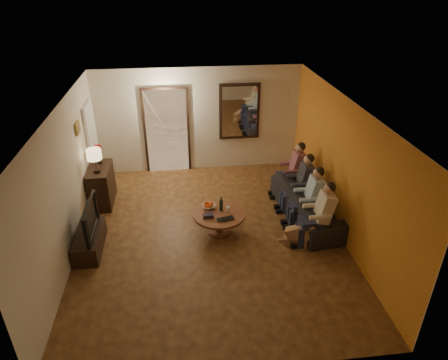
{
  "coord_description": "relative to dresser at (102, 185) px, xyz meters",
  "views": [
    {
      "loc": [
        -0.49,
        -6.35,
        4.64
      ],
      "look_at": [
        0.3,
        0.3,
        1.05
      ],
      "focal_mm": 32.0,
      "sensor_mm": 36.0,
      "label": 1
    }
  ],
  "objects": [
    {
      "name": "laptop",
      "position": [
        2.53,
        -1.73,
        0.04
      ],
      "size": [
        0.37,
        0.28,
        0.03
      ],
      "primitive_type": "imported",
      "rotation": [
        0.0,
        0.0,
        0.22
      ],
      "color": "black",
      "rests_on": "coffee_table"
    },
    {
      "name": "dresser",
      "position": [
        0.0,
        0.0,
        0.0
      ],
      "size": [
        0.45,
        0.95,
        0.85
      ],
      "primitive_type": "cube",
      "color": "black",
      "rests_on": "floor"
    },
    {
      "name": "tv_stand",
      "position": [
        0.0,
        -1.7,
        -0.24
      ],
      "size": [
        0.45,
        1.11,
        0.37
      ],
      "primitive_type": "cube",
      "color": "black",
      "rests_on": "floor"
    },
    {
      "name": "art_canvas",
      "position": [
        -0.21,
        -0.23,
        1.43
      ],
      "size": [
        0.01,
        0.22,
        0.18
      ],
      "primitive_type": "cube",
      "color": "brown",
      "rests_on": "left_wall"
    },
    {
      "name": "flower_vase",
      "position": [
        0.0,
        0.22,
        0.64
      ],
      "size": [
        0.14,
        0.14,
        0.44
      ],
      "primitive_type": null,
      "color": "red",
      "rests_on": "dresser"
    },
    {
      "name": "right_wall",
      "position": [
        4.75,
        -1.53,
        0.88
      ],
      "size": [
        0.02,
        6.0,
        2.6
      ],
      "primitive_type": "cube",
      "color": "beige",
      "rests_on": "floor"
    },
    {
      "name": "wine_bottle",
      "position": [
        2.48,
        -1.35,
        0.18
      ],
      "size": [
        0.07,
        0.07,
        0.31
      ],
      "primitive_type": null,
      "color": "black",
      "rests_on": "coffee_table"
    },
    {
      "name": "person_d",
      "position": [
        4.24,
        -0.21,
        0.18
      ],
      "size": [
        0.6,
        0.4,
        1.2
      ],
      "primitive_type": null,
      "color": "tan",
      "rests_on": "sofa"
    },
    {
      "name": "white_door",
      "position": [
        -0.21,
        0.77,
        0.6
      ],
      "size": [
        0.06,
        0.85,
        2.04
      ],
      "primitive_type": "cube",
      "color": "white",
      "rests_on": "floor"
    },
    {
      "name": "person_a",
      "position": [
        4.24,
        -2.01,
        0.18
      ],
      "size": [
        0.6,
        0.4,
        1.2
      ],
      "primitive_type": null,
      "color": "tan",
      "rests_on": "sofa"
    },
    {
      "name": "bowl",
      "position": [
        2.25,
        -1.23,
        0.06
      ],
      "size": [
        0.26,
        0.26,
        0.06
      ],
      "primitive_type": "imported",
      "color": "white",
      "rests_on": "coffee_table"
    },
    {
      "name": "person_c",
      "position": [
        4.24,
        -0.81,
        0.18
      ],
      "size": [
        0.6,
        0.4,
        1.2
      ],
      "primitive_type": null,
      "color": "tan",
      "rests_on": "sofa"
    },
    {
      "name": "tv",
      "position": [
        0.0,
        -1.7,
        0.25
      ],
      "size": [
        1.05,
        0.14,
        0.6
      ],
      "primitive_type": "imported",
      "rotation": [
        0.0,
        0.0,
        1.57
      ],
      "color": "black",
      "rests_on": "tv_stand"
    },
    {
      "name": "dog",
      "position": [
        3.85,
        -2.02,
        -0.14
      ],
      "size": [
        0.61,
        0.44,
        0.56
      ],
      "primitive_type": null,
      "rotation": [
        0.0,
        0.0,
        -0.41
      ],
      "color": "#A2744B",
      "rests_on": "floor"
    },
    {
      "name": "front_wall",
      "position": [
        2.25,
        -4.53,
        0.88
      ],
      "size": [
        5.0,
        0.02,
        2.6
      ],
      "primitive_type": "cube",
      "color": "beige",
      "rests_on": "floor"
    },
    {
      "name": "left_wall",
      "position": [
        -0.25,
        -1.53,
        0.88
      ],
      "size": [
        0.02,
        6.0,
        2.6
      ],
      "primitive_type": "cube",
      "color": "beige",
      "rests_on": "floor"
    },
    {
      "name": "kitchen_doorway",
      "position": [
        1.45,
        1.45,
        0.63
      ],
      "size": [
        1.0,
        0.06,
        2.1
      ],
      "primitive_type": "cube",
      "color": "#FFE0A5",
      "rests_on": "floor"
    },
    {
      "name": "door_trim",
      "position": [
        1.45,
        1.44,
        0.63
      ],
      "size": [
        1.12,
        0.04,
        2.22
      ],
      "primitive_type": "cube",
      "color": "black",
      "rests_on": "floor"
    },
    {
      "name": "fridge_glimpse",
      "position": [
        1.7,
        1.45,
        0.48
      ],
      "size": [
        0.45,
        0.03,
        1.7
      ],
      "primitive_type": "cube",
      "color": "silver",
      "rests_on": "floor"
    },
    {
      "name": "person_b",
      "position": [
        4.24,
        -1.41,
        0.18
      ],
      "size": [
        0.6,
        0.4,
        1.2
      ],
      "primitive_type": null,
      "color": "tan",
      "rests_on": "sofa"
    },
    {
      "name": "mirror_frame",
      "position": [
        3.25,
        1.43,
        1.08
      ],
      "size": [
        1.0,
        0.05,
        1.4
      ],
      "primitive_type": "cube",
      "color": "black",
      "rests_on": "back_wall"
    },
    {
      "name": "framed_art",
      "position": [
        -0.22,
        -0.23,
        1.43
      ],
      "size": [
        0.03,
        0.28,
        0.24
      ],
      "primitive_type": "cube",
      "color": "#B28C33",
      "rests_on": "left_wall"
    },
    {
      "name": "sofa",
      "position": [
        4.34,
        -1.11,
        -0.09
      ],
      "size": [
        2.34,
        1.13,
        0.66
      ],
      "primitive_type": "imported",
      "rotation": [
        0.0,
        0.0,
        1.68
      ],
      "color": "black",
      "rests_on": "floor"
    },
    {
      "name": "floor",
      "position": [
        2.25,
        -1.53,
        -0.42
      ],
      "size": [
        5.0,
        6.0,
        0.01
      ],
      "primitive_type": "cube",
      "color": "#462312",
      "rests_on": "ground"
    },
    {
      "name": "table_lamp",
      "position": [
        0.0,
        -0.22,
        0.69
      ],
      "size": [
        0.3,
        0.3,
        0.54
      ],
      "primitive_type": null,
      "color": "beige",
      "rests_on": "dresser"
    },
    {
      "name": "back_wall",
      "position": [
        2.25,
        1.47,
        0.88
      ],
      "size": [
        5.0,
        0.02,
        2.6
      ],
      "primitive_type": "cube",
      "color": "beige",
      "rests_on": "floor"
    },
    {
      "name": "wine_glass",
      "position": [
        2.61,
        -1.4,
        0.08
      ],
      "size": [
        0.06,
        0.06,
        0.1
      ],
      "primitive_type": "cylinder",
      "color": "silver",
      "rests_on": "coffee_table"
    },
    {
      "name": "coffee_table",
      "position": [
        2.43,
        -1.45,
        -0.2
      ],
      "size": [
        1.28,
        1.28,
        0.45
      ],
      "primitive_type": "cylinder",
      "rotation": [
        0.0,
        0.0,
        -0.33
      ],
      "color": "brown",
      "rests_on": "floor"
    },
    {
      "name": "oranges",
      "position": [
        2.25,
        -1.23,
        0.13
      ],
      "size": [
        0.2,
        0.2,
        0.08
      ],
      "primitive_type": null,
      "color": "#E64B13",
      "rests_on": "bowl"
    },
    {
      "name": "orange_accent",
      "position": [
        4.74,
        -1.53,
        0.88
      ],
      "size": [
        0.01,
        6.0,
        2.6
      ],
      "primitive_type": "cube",
      "color": "#CC6422",
      "rests_on": "right_wall"
    },
    {
      "name": "mirror_glass",
      "position": [
        3.25,
        1.4,
        1.08
      ],
      "size": [
        0.86,
        0.02,
        1.26
      ],
      "primitive_type": "cube",
      "color": "white",
      "rests_on": "back_wall"
    },
    {
      "name": "ceiling",
      "position": [
        2.25,
        -1.53,
        2.18
      ],
      "size": [
        5.0,
        6.0,
        0.01
      ],
      "primitive_type": "cube",
      "color": "white",
      "rests_on": "back_wall"
    },
    {
      "name": "book_stack",
      "position": [
        2.21,
        -1.55,
        0.06
      ],
      "size": [
        0.2,
        0.15,
        0.07
      ],
      "primitive_type": null,
      "color": "black",
      "rests_on": "coffee_table"
    }
  ]
}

